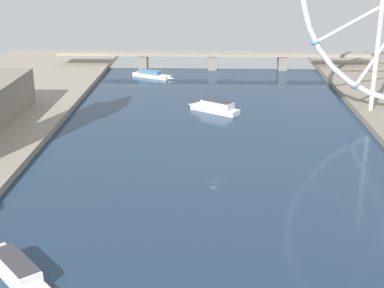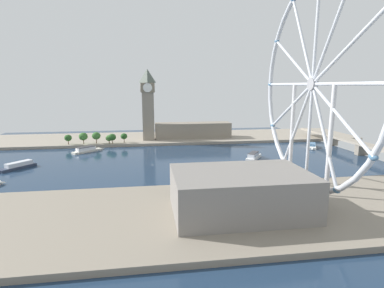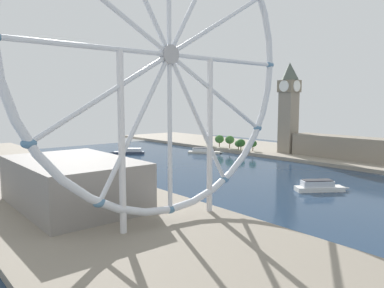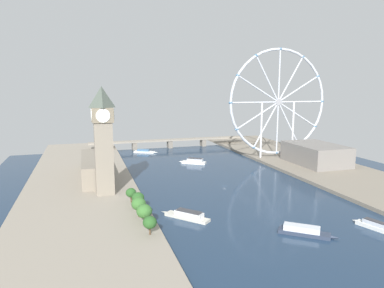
{
  "view_description": "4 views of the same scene",
  "coord_description": "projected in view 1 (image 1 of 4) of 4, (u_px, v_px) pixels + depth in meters",
  "views": [
    {
      "loc": [
        -1.58,
        -189.88,
        81.98
      ],
      "look_at": [
        -8.38,
        15.16,
        9.31
      ],
      "focal_mm": 52.0,
      "sensor_mm": 36.0,
      "label": 1
    },
    {
      "loc": [
        265.2,
        -3.56,
        66.45
      ],
      "look_at": [
        16.49,
        33.21,
        18.57
      ],
      "focal_mm": 28.75,
      "sensor_mm": 36.0,
      "label": 2
    },
    {
      "loc": [
        186.62,
        202.69,
        49.43
      ],
      "look_at": [
        22.72,
        7.04,
        20.72
      ],
      "focal_mm": 34.62,
      "sensor_mm": 36.0,
      "label": 3
    },
    {
      "loc": [
        -114.19,
        -275.95,
        85.44
      ],
      "look_at": [
        0.57,
        97.94,
        21.53
      ],
      "focal_mm": 33.17,
      "sensor_mm": 36.0,
      "label": 4
    }
  ],
  "objects": [
    {
      "name": "tour_boat_2",
      "position": [
        15.0,
        268.0,
        146.2
      ],
      "size": [
        27.54,
        30.29,
        5.65
      ],
      "rotation": [
        0.0,
        0.0,
        2.3
      ],
      "color": "beige",
      "rests_on": "ground_plane"
    },
    {
      "name": "tour_boat_0",
      "position": [
        215.0,
        107.0,
        292.71
      ],
      "size": [
        28.76,
        22.03,
        6.45
      ],
      "rotation": [
        0.0,
        0.0,
        2.54
      ],
      "color": "white",
      "rests_on": "ground_plane"
    },
    {
      "name": "river_bridge",
      "position": [
        213.0,
        56.0,
        394.39
      ],
      "size": [
        220.44,
        12.84,
        11.81
      ],
      "color": "gray",
      "rests_on": "ground_plane"
    },
    {
      "name": "tour_boat_3",
      "position": [
        152.0,
        75.0,
        371.2
      ],
      "size": [
        30.06,
        19.52,
        4.55
      ],
      "rotation": [
        0.0,
        0.0,
        5.78
      ],
      "color": "white",
      "rests_on": "ground_plane"
    },
    {
      "name": "ground_plane",
      "position": [
        213.0,
        181.0,
        206.2
      ],
      "size": [
        408.44,
        408.44,
        0.0
      ],
      "primitive_type": "plane",
      "color": "#1E334C"
    }
  ]
}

